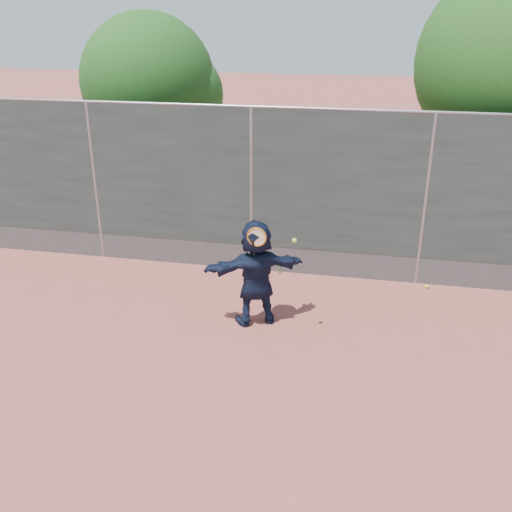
# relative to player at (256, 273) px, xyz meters

# --- Properties ---
(ground) EXTENTS (80.00, 80.00, 0.00)m
(ground) POSITION_rel_player_xyz_m (-0.47, -1.58, -0.84)
(ground) COLOR #9E4C42
(ground) RESTS_ON ground
(player) EXTENTS (1.61, 1.10, 1.67)m
(player) POSITION_rel_player_xyz_m (0.00, 0.00, 0.00)
(player) COLOR #121A32
(player) RESTS_ON ground
(ball_ground) EXTENTS (0.07, 0.07, 0.07)m
(ball_ground) POSITION_rel_player_xyz_m (2.70, 1.73, -0.80)
(ball_ground) COLOR #C3E933
(ball_ground) RESTS_ON ground
(fence) EXTENTS (20.00, 0.06, 3.03)m
(fence) POSITION_rel_player_xyz_m (-0.47, 1.92, 0.75)
(fence) COLOR #38423D
(fence) RESTS_ON ground
(swing_action) EXTENTS (0.74, 0.21, 0.51)m
(swing_action) POSITION_rel_player_xyz_m (0.10, -0.21, 0.65)
(swing_action) COLOR #C06712
(swing_action) RESTS_ON ground
(tree_left) EXTENTS (3.15, 3.00, 4.53)m
(tree_left) POSITION_rel_player_xyz_m (-3.32, 4.97, 2.10)
(tree_left) COLOR #382314
(tree_left) RESTS_ON ground
(weed_clump) EXTENTS (0.68, 0.07, 0.30)m
(weed_clump) POSITION_rel_player_xyz_m (-0.18, 1.80, -0.70)
(weed_clump) COLOR #387226
(weed_clump) RESTS_ON ground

